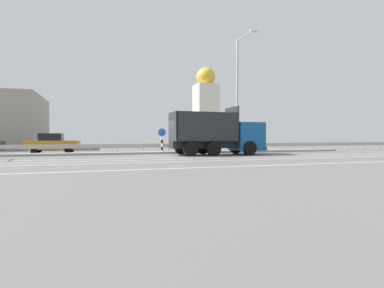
{
  "coord_description": "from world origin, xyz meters",
  "views": [
    {
      "loc": [
        -4.76,
        -21.78,
        1.34
      ],
      "look_at": [
        2.34,
        0.47,
        0.8
      ],
      "focal_mm": 28.0,
      "sensor_mm": 36.0,
      "label": 1
    }
  ],
  "objects": [
    {
      "name": "median_road_sign",
      "position": [
        0.23,
        1.83,
        1.07
      ],
      "size": [
        0.68,
        0.16,
        2.06
      ],
      "color": "white",
      "rests_on": "ground_plane"
    },
    {
      "name": "lane_strip_0",
      "position": [
        3.84,
        -2.68,
        0.0
      ],
      "size": [
        61.97,
        0.16,
        0.01
      ],
      "primitive_type": "cube",
      "color": "silver",
      "rests_on": "ground_plane"
    },
    {
      "name": "parked_car_3",
      "position": [
        -8.27,
        5.52,
        0.81
      ],
      "size": [
        4.25,
        2.01,
        1.65
      ],
      "rotation": [
        0.0,
        0.0,
        -1.62
      ],
      "color": "#B27A14",
      "rests_on": "ground_plane"
    },
    {
      "name": "median_island",
      "position": [
        0.0,
        1.83,
        0.09
      ],
      "size": [
        34.08,
        1.1,
        0.18
      ],
      "primitive_type": "cube",
      "color": "gray",
      "rests_on": "ground_plane"
    },
    {
      "name": "church_tower",
      "position": [
        12.97,
        26.06,
        6.43
      ],
      "size": [
        3.6,
        3.6,
        14.03
      ],
      "color": "silver",
      "rests_on": "ground_plane"
    },
    {
      "name": "dump_truck",
      "position": [
        4.74,
        -0.88,
        1.29
      ],
      "size": [
        7.17,
        2.67,
        3.62
      ],
      "rotation": [
        0.0,
        0.0,
        -1.57
      ],
      "color": "#144C8C",
      "rests_on": "ground_plane"
    },
    {
      "name": "lane_strip_2",
      "position": [
        3.84,
        -5.98,
        0.0
      ],
      "size": [
        61.97,
        0.16,
        0.01
      ],
      "primitive_type": "cube",
      "color": "silver",
      "rests_on": "ground_plane"
    },
    {
      "name": "street_lamp_1",
      "position": [
        6.81,
        1.44,
        5.47
      ],
      "size": [
        0.71,
        2.79,
        9.82
      ],
      "color": "#ADADB2",
      "rests_on": "ground_plane"
    },
    {
      "name": "lane_strip_1",
      "position": [
        3.84,
        -4.43,
        0.0
      ],
      "size": [
        61.97,
        0.16,
        0.01
      ],
      "primitive_type": "cube",
      "color": "silver",
      "rests_on": "ground_plane"
    },
    {
      "name": "lane_strip_3",
      "position": [
        3.84,
        -9.44,
        0.0
      ],
      "size": [
        61.97,
        0.16,
        0.01
      ],
      "primitive_type": "cube",
      "color": "silver",
      "rests_on": "ground_plane"
    },
    {
      "name": "ground_plane",
      "position": [
        0.0,
        0.0,
        0.0
      ],
      "size": [
        320.0,
        320.0,
        0.0
      ],
      "primitive_type": "plane",
      "color": "#605E5B"
    },
    {
      "name": "median_guardrail",
      "position": [
        -0.0,
        3.13,
        0.57
      ],
      "size": [
        61.97,
        0.09,
        0.78
      ],
      "color": "#9EA0A5",
      "rests_on": "ground_plane"
    }
  ]
}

